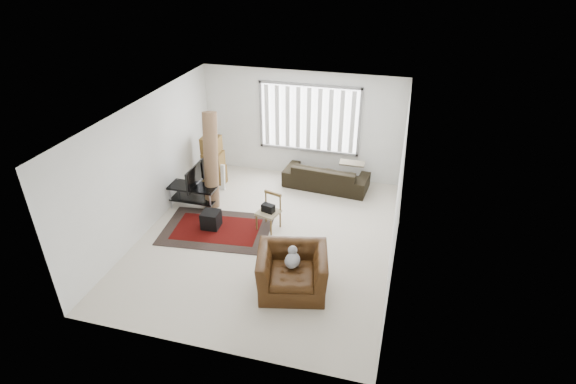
% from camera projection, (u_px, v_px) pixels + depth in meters
% --- Properties ---
extents(room, '(6.00, 6.02, 2.71)m').
position_uv_depth(room, '(274.00, 149.00, 8.81)').
color(room, beige).
rests_on(room, ground).
extents(persian_rug, '(2.38, 1.71, 0.02)m').
position_uv_depth(persian_rug, '(217.00, 229.00, 9.49)').
color(persian_rug, black).
rests_on(persian_rug, ground).
extents(tv_stand, '(1.08, 0.49, 0.54)m').
position_uv_depth(tv_stand, '(194.00, 192.00, 10.13)').
color(tv_stand, black).
rests_on(tv_stand, ground).
extents(tv, '(0.11, 0.88, 0.50)m').
position_uv_depth(tv, '(192.00, 176.00, 9.93)').
color(tv, black).
rests_on(tv, tv_stand).
extents(subwoofer, '(0.38, 0.38, 0.36)m').
position_uv_depth(subwoofer, '(211.00, 219.00, 9.47)').
color(subwoofer, black).
rests_on(subwoofer, persian_rug).
extents(moving_boxes, '(0.53, 0.49, 1.26)m').
position_uv_depth(moving_boxes, '(213.00, 163.00, 10.97)').
color(moving_boxes, brown).
rests_on(moving_boxes, ground).
extents(white_flatpack, '(0.50, 0.15, 0.64)m').
position_uv_depth(white_flatpack, '(215.00, 176.00, 10.94)').
color(white_flatpack, silver).
rests_on(white_flatpack, ground).
extents(rolled_rug, '(0.44, 0.78, 2.17)m').
position_uv_depth(rolled_rug, '(211.00, 161.00, 9.95)').
color(rolled_rug, brown).
rests_on(rolled_rug, ground).
extents(sofa, '(2.12, 1.07, 0.79)m').
position_uv_depth(sofa, '(326.00, 173.00, 10.95)').
color(sofa, black).
rests_on(sofa, ground).
extents(side_chair, '(0.52, 0.52, 0.79)m').
position_uv_depth(side_chair, '(269.00, 210.00, 9.34)').
color(side_chair, '#857757').
rests_on(side_chair, ground).
extents(armchair, '(1.39, 1.27, 0.88)m').
position_uv_depth(armchair, '(292.00, 268.00, 7.68)').
color(armchair, '#3C210C').
rests_on(armchair, ground).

